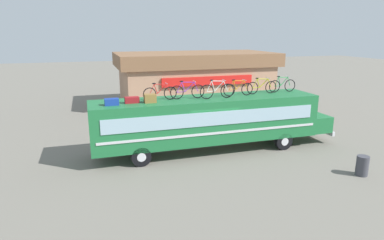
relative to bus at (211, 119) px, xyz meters
name	(u,v)px	position (x,y,z in m)	size (l,w,h in m)	color
ground_plane	(206,151)	(-0.24, 0.00, -1.70)	(120.00, 120.00, 0.00)	slate
bus	(211,119)	(0.00, 0.00, 0.00)	(13.02, 2.44, 2.84)	#1E6B38
luggage_bag_1	(112,102)	(-5.00, -0.35, 1.29)	(0.63, 0.39, 0.30)	#193899
luggage_bag_2	(132,100)	(-4.05, -0.13, 1.28)	(0.66, 0.36, 0.28)	maroon
luggage_bag_3	(150,98)	(-3.22, -0.31, 1.34)	(0.55, 0.40, 0.41)	olive
rooftop_bicycle_1	(160,93)	(-2.65, 0.11, 1.50)	(1.68, 0.44, 0.87)	black
rooftop_bicycle_2	(187,91)	(-1.26, 0.08, 1.52)	(1.78, 0.44, 0.91)	black
rooftop_bicycle_3	(217,91)	(0.17, -0.31, 1.54)	(1.82, 0.44, 0.96)	black
rooftop_bicycle_4	(238,89)	(1.48, 0.03, 1.51)	(1.68, 0.44, 0.87)	black
rooftop_bicycle_5	(262,87)	(2.97, 0.22, 1.51)	(1.76, 0.44, 0.88)	black
rooftop_bicycle_6	(282,85)	(4.32, 0.37, 1.52)	(1.65, 0.44, 0.90)	black
roadside_building	(195,77)	(3.14, 12.27, 0.54)	(13.49, 6.91, 4.36)	tan
trash_bin	(362,166)	(5.15, -5.01, -1.26)	(0.52, 0.52, 0.88)	#3F3F47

